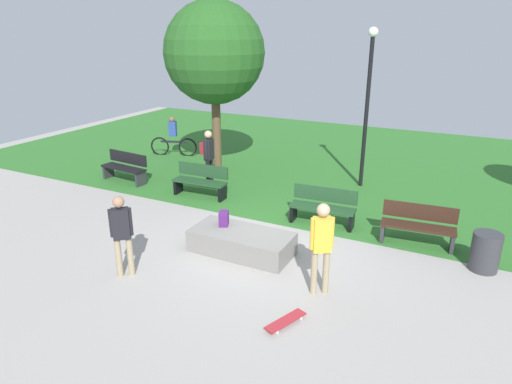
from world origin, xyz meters
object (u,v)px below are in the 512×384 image
pedestrian_with_backpack (208,153)px  lamp_post (368,95)px  backpack_on_ledge (224,218)px  trash_bin (485,252)px  park_bench_near_lamppost (418,224)px  skater_watching (322,242)px  skateboard_by_ledge (286,321)px  park_bench_near_path (201,180)px  park_bench_center_lawn (323,206)px  park_bench_far_right (125,167)px  tree_broad_elm (214,53)px  skater_performing_trick (122,230)px  concrete_ledge (242,242)px  cyclist_on_bicycle (173,139)px

pedestrian_with_backpack → lamp_post: bearing=26.8°
backpack_on_ledge → trash_bin: backpack_on_ledge is taller
backpack_on_ledge → park_bench_near_lamppost: size_ratio=0.20×
skater_watching → lamp_post: size_ratio=0.38×
skateboard_by_ledge → park_bench_near_path: bearing=135.8°
skater_watching → park_bench_center_lawn: 3.20m
backpack_on_ledge → park_bench_far_right: (-5.08, 2.46, -0.17)m
backpack_on_ledge → tree_broad_elm: size_ratio=0.06×
tree_broad_elm → trash_bin: size_ratio=6.87×
park_bench_near_lamppost → pedestrian_with_backpack: size_ratio=0.94×
skateboard_by_ledge → park_bench_near_path: size_ratio=0.50×
skater_watching → pedestrian_with_backpack: bearing=140.3°
skater_performing_trick → park_bench_near_path: 4.59m
lamp_post → pedestrian_with_backpack: bearing=-153.2°
park_bench_near_lamppost → pedestrian_with_backpack: 6.48m
concrete_ledge → tree_broad_elm: tree_broad_elm is taller
park_bench_far_right → trash_bin: bearing=-5.9°
park_bench_center_lawn → trash_bin: park_bench_center_lawn is taller
skateboard_by_ledge → park_bench_center_lawn: park_bench_center_lawn is taller
park_bench_center_lawn → tree_broad_elm: tree_broad_elm is taller
skater_performing_trick → skateboard_by_ledge: (3.44, -0.03, -0.91)m
park_bench_far_right → pedestrian_with_backpack: pedestrian_with_backpack is taller
skater_watching → park_bench_center_lawn: size_ratio=1.09×
lamp_post → pedestrian_with_backpack: (-4.18, -2.11, -1.74)m
park_bench_center_lawn → lamp_post: size_ratio=0.35×
skateboard_by_ledge → pedestrian_with_backpack: size_ratio=0.47×
skater_watching → skateboard_by_ledge: (-0.18, -1.14, -0.98)m
skater_watching → park_bench_near_lamppost: 3.21m
backpack_on_ledge → skateboard_by_ledge: size_ratio=0.39×
park_bench_far_right → cyclist_on_bicycle: bearing=98.7°
backpack_on_ledge → park_bench_near_path: size_ratio=0.20×
concrete_ledge → pedestrian_with_backpack: (-2.99, 3.41, 0.80)m
skater_performing_trick → lamp_post: size_ratio=0.36×
trash_bin → pedestrian_with_backpack: size_ratio=0.46×
pedestrian_with_backpack → skater_performing_trick: bearing=-75.1°
skater_watching → park_bench_near_path: (-4.75, 3.30, -0.56)m
lamp_post → cyclist_on_bicycle: size_ratio=2.65×
park_bench_near_lamppost → pedestrian_with_backpack: bearing=168.5°
pedestrian_with_backpack → tree_broad_elm: bearing=111.9°
skater_performing_trick → lamp_post: lamp_post is taller
tree_broad_elm → cyclist_on_bicycle: tree_broad_elm is taller
backpack_on_ledge → park_bench_far_right: size_ratio=0.20×
park_bench_far_right → park_bench_near_path: same height
park_bench_far_right → tree_broad_elm: size_ratio=0.30×
skateboard_by_ledge → pedestrian_with_backpack: pedestrian_with_backpack is taller
backpack_on_ledge → skateboard_by_ledge: 3.18m
skateboard_by_ledge → skater_watching: bearing=81.2°
park_bench_near_lamppost → cyclist_on_bicycle: 10.11m
skater_watching → skateboard_by_ledge: skater_watching is taller
skater_watching → skateboard_by_ledge: bearing=-98.8°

